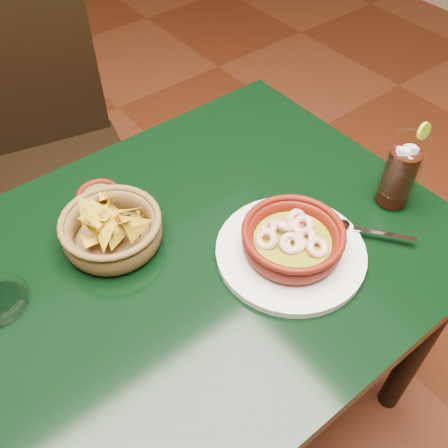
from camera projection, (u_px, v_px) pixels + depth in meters
ground at (184, 420)px, 1.52m from camera, size 7.00×7.00×0.00m
dining_table at (165, 301)px, 1.04m from camera, size 1.20×0.80×0.75m
dining_chair at (50, 157)px, 1.51m from camera, size 0.55×0.55×0.99m
shrimp_plate at (292, 243)px, 0.97m from camera, size 0.36×0.30×0.08m
chip_basket at (112, 229)px, 0.99m from camera, size 0.23×0.23×0.15m
guacamole_ramekin at (99, 198)px, 1.07m from camera, size 0.12×0.12×0.04m
cola_drink at (400, 173)px, 1.03m from camera, size 0.17×0.17×0.19m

